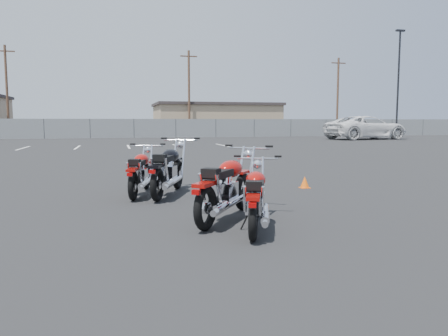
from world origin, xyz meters
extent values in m
plane|color=black|center=(0.00, 0.00, 0.00)|extent=(120.00, 120.00, 0.00)
torus|color=black|center=(-1.15, 2.51, 0.30)|extent=(0.25, 0.61, 0.60)
cylinder|color=silver|center=(-1.15, 2.51, 0.30)|extent=(0.14, 0.18, 0.16)
torus|color=black|center=(-1.50, 1.10, 0.30)|extent=(0.25, 0.61, 0.60)
cylinder|color=silver|center=(-1.50, 1.10, 0.30)|extent=(0.14, 0.18, 0.16)
cube|color=black|center=(-1.32, 1.81, 0.34)|extent=(0.35, 1.04, 0.06)
cube|color=silver|center=(-1.33, 1.76, 0.40)|extent=(0.36, 0.44, 0.30)
cylinder|color=silver|center=(-1.33, 1.76, 0.58)|extent=(0.25, 0.29, 0.26)
ellipsoid|color=#930D09|center=(-1.28, 1.98, 0.72)|extent=(0.44, 0.64, 0.26)
cube|color=black|center=(-1.39, 1.52, 0.70)|extent=(0.39, 0.60, 0.10)
cube|color=black|center=(-1.45, 1.27, 0.74)|extent=(0.26, 0.23, 0.12)
cube|color=#930D09|center=(-1.50, 1.08, 0.61)|extent=(0.28, 0.45, 0.05)
cube|color=#930D09|center=(-1.15, 2.51, 0.61)|extent=(0.21, 0.36, 0.04)
cylinder|color=silver|center=(-1.34, 1.22, 0.55)|extent=(0.09, 0.19, 0.39)
cylinder|color=silver|center=(-1.58, 1.28, 0.55)|extent=(0.09, 0.19, 0.39)
cylinder|color=silver|center=(-1.24, 1.48, 0.28)|extent=(0.35, 1.09, 0.13)
cylinder|color=silver|center=(-1.32, 1.17, 0.30)|extent=(0.20, 0.37, 0.13)
cylinder|color=silver|center=(-1.03, 2.60, 0.62)|extent=(0.14, 0.40, 0.79)
cylinder|color=silver|center=(-1.20, 2.65, 0.62)|extent=(0.14, 0.40, 0.79)
sphere|color=silver|center=(-1.08, 2.78, 0.88)|extent=(0.19, 0.19, 0.16)
cylinder|color=silver|center=(-1.07, 2.80, 0.98)|extent=(0.69, 0.20, 0.03)
cylinder|color=black|center=(-0.74, 2.69, 1.02)|extent=(0.13, 0.06, 0.04)
cylinder|color=black|center=(-1.42, 2.86, 1.02)|extent=(0.13, 0.06, 0.04)
cylinder|color=black|center=(-1.48, 1.74, 0.15)|extent=(0.16, 0.06, 0.30)
cube|color=#990505|center=(-1.56, 0.83, 0.55)|extent=(0.11, 0.08, 0.06)
torus|color=black|center=(-0.45, 2.40, 0.34)|extent=(0.37, 0.67, 0.68)
cylinder|color=silver|center=(-0.45, 2.40, 0.34)|extent=(0.17, 0.21, 0.18)
torus|color=black|center=(-1.05, 0.88, 0.34)|extent=(0.37, 0.67, 0.68)
cylinder|color=silver|center=(-1.05, 0.88, 0.34)|extent=(0.17, 0.21, 0.18)
cube|color=black|center=(-0.75, 1.64, 0.38)|extent=(0.54, 1.14, 0.07)
cube|color=silver|center=(-0.77, 1.58, 0.45)|extent=(0.45, 0.51, 0.34)
cylinder|color=silver|center=(-0.77, 1.58, 0.65)|extent=(0.31, 0.35, 0.30)
ellipsoid|color=black|center=(-0.67, 1.83, 0.81)|extent=(0.56, 0.73, 0.29)
cube|color=black|center=(-0.87, 1.32, 0.79)|extent=(0.50, 0.68, 0.11)
cube|color=black|center=(-0.98, 1.06, 0.83)|extent=(0.31, 0.28, 0.14)
cube|color=black|center=(-1.06, 0.86, 0.69)|extent=(0.36, 0.51, 0.06)
cube|color=black|center=(-0.45, 2.40, 0.69)|extent=(0.28, 0.41, 0.05)
cylinder|color=silver|center=(-0.86, 0.99, 0.62)|extent=(0.13, 0.21, 0.44)
cylinder|color=silver|center=(-1.11, 1.09, 0.62)|extent=(0.13, 0.21, 0.44)
cylinder|color=silver|center=(-0.71, 1.26, 0.32)|extent=(0.55, 1.19, 0.14)
cylinder|color=silver|center=(-0.84, 0.92, 0.34)|extent=(0.27, 0.42, 0.15)
cylinder|color=silver|center=(-0.30, 2.48, 0.70)|extent=(0.21, 0.44, 0.89)
cylinder|color=silver|center=(-0.49, 2.56, 0.70)|extent=(0.21, 0.44, 0.89)
sphere|color=silver|center=(-0.33, 2.69, 0.99)|extent=(0.23, 0.23, 0.18)
cylinder|color=silver|center=(-0.32, 2.71, 1.10)|extent=(0.75, 0.32, 0.03)
cylinder|color=black|center=(0.04, 2.54, 1.15)|extent=(0.14, 0.09, 0.04)
cylinder|color=black|center=(-0.70, 2.84, 1.15)|extent=(0.14, 0.09, 0.04)
cylinder|color=black|center=(-0.94, 1.59, 0.17)|extent=(0.17, 0.09, 0.34)
cube|color=#990505|center=(-1.17, 0.58, 0.62)|extent=(0.13, 0.10, 0.07)
torus|color=black|center=(0.32, -0.27, 0.33)|extent=(0.48, 0.60, 0.65)
cylinder|color=silver|center=(0.32, -0.27, 0.33)|extent=(0.19, 0.20, 0.17)
torus|color=black|center=(-0.60, -1.54, 0.33)|extent=(0.48, 0.60, 0.65)
cylinder|color=silver|center=(-0.60, -1.54, 0.33)|extent=(0.19, 0.20, 0.17)
cube|color=black|center=(-0.14, -0.91, 0.37)|extent=(0.76, 0.98, 0.07)
cube|color=silver|center=(-0.17, -0.95, 0.43)|extent=(0.49, 0.51, 0.33)
cylinder|color=silver|center=(-0.17, -0.95, 0.63)|extent=(0.33, 0.35, 0.29)
ellipsoid|color=#930D09|center=(-0.03, -0.75, 0.78)|extent=(0.64, 0.70, 0.28)
cube|color=black|center=(-0.33, -1.17, 0.76)|extent=(0.58, 0.65, 0.11)
cube|color=black|center=(-0.49, -1.39, 0.80)|extent=(0.31, 0.30, 0.13)
cube|color=#930D09|center=(-0.62, -1.56, 0.67)|extent=(0.43, 0.48, 0.05)
cube|color=#930D09|center=(0.32, -0.27, 0.67)|extent=(0.33, 0.38, 0.04)
cylinder|color=silver|center=(-0.40, -1.49, 0.60)|extent=(0.16, 0.19, 0.43)
cylinder|color=silver|center=(-0.61, -1.33, 0.60)|extent=(0.16, 0.19, 0.43)
cylinder|color=silver|center=(-0.19, -1.27, 0.30)|extent=(0.78, 1.02, 0.14)
cylinder|color=silver|center=(-0.40, -1.55, 0.33)|extent=(0.33, 0.39, 0.14)
cylinder|color=silver|center=(0.47, -0.22, 0.67)|extent=(0.29, 0.38, 0.86)
cylinder|color=silver|center=(0.32, -0.11, 0.67)|extent=(0.29, 0.38, 0.86)
sphere|color=silver|center=(0.50, -0.02, 0.95)|extent=(0.24, 0.24, 0.17)
cylinder|color=silver|center=(0.51, -0.01, 1.06)|extent=(0.63, 0.47, 0.03)
cylinder|color=black|center=(0.80, -0.25, 1.11)|extent=(0.13, 0.11, 0.04)
cylinder|color=black|center=(0.19, 0.20, 1.11)|extent=(0.13, 0.11, 0.04)
cylinder|color=black|center=(-0.33, -0.90, 0.16)|extent=(0.15, 0.12, 0.33)
cube|color=#990505|center=(-0.78, -1.79, 0.60)|extent=(0.13, 0.12, 0.07)
torus|color=black|center=(0.35, -0.94, 0.29)|extent=(0.30, 0.57, 0.57)
cylinder|color=silver|center=(0.35, -0.94, 0.29)|extent=(0.14, 0.18, 0.15)
torus|color=black|center=(-0.13, -2.24, 0.29)|extent=(0.30, 0.57, 0.57)
cylinder|color=silver|center=(-0.13, -2.24, 0.29)|extent=(0.14, 0.18, 0.15)
cube|color=black|center=(0.11, -1.59, 0.32)|extent=(0.44, 0.97, 0.06)
cube|color=silver|center=(0.10, -1.63, 0.38)|extent=(0.38, 0.43, 0.29)
cylinder|color=silver|center=(0.10, -1.63, 0.55)|extent=(0.26, 0.29, 0.25)
ellipsoid|color=#930D09|center=(0.17, -1.43, 0.69)|extent=(0.46, 0.62, 0.24)
cube|color=black|center=(0.01, -1.86, 0.67)|extent=(0.41, 0.58, 0.10)
cube|color=black|center=(-0.07, -2.08, 0.71)|extent=(0.26, 0.23, 0.11)
cube|color=#930D09|center=(-0.13, -2.26, 0.59)|extent=(0.30, 0.43, 0.05)
cube|color=#930D09|center=(0.35, -0.94, 0.59)|extent=(0.23, 0.35, 0.04)
cylinder|color=silver|center=(0.03, -2.14, 0.52)|extent=(0.11, 0.18, 0.37)
cylinder|color=silver|center=(-0.18, -2.06, 0.52)|extent=(0.11, 0.18, 0.37)
cylinder|color=silver|center=(0.16, -1.91, 0.27)|extent=(0.44, 1.02, 0.12)
cylinder|color=silver|center=(0.05, -2.20, 0.29)|extent=(0.22, 0.36, 0.13)
cylinder|color=silver|center=(0.47, -0.86, 0.59)|extent=(0.17, 0.37, 0.75)
cylinder|color=silver|center=(0.31, -0.80, 0.59)|extent=(0.17, 0.37, 0.75)
sphere|color=silver|center=(0.44, -0.69, 0.84)|extent=(0.20, 0.20, 0.15)
cylinder|color=silver|center=(0.45, -0.67, 0.93)|extent=(0.64, 0.26, 0.03)
cylinder|color=black|center=(0.76, -0.81, 0.97)|extent=(0.12, 0.07, 0.03)
cylinder|color=black|center=(0.13, -0.58, 0.97)|extent=(0.12, 0.07, 0.03)
cylinder|color=black|center=(-0.05, -1.63, 0.14)|extent=(0.15, 0.07, 0.29)
cube|color=#990505|center=(-0.22, -2.49, 0.52)|extent=(0.11, 0.09, 0.06)
cone|color=#F65E0C|center=(2.45, 1.83, 0.14)|extent=(0.21, 0.21, 0.26)
cube|color=#F65E0C|center=(2.45, 1.83, 0.00)|extent=(0.23, 0.23, 0.01)
cylinder|color=gray|center=(21.97, 25.78, 0.40)|extent=(0.70, 0.70, 0.80)
cylinder|color=black|center=(21.97, 25.78, 4.98)|extent=(0.16, 0.16, 8.36)
cube|color=black|center=(21.97, 25.78, 9.23)|extent=(0.80, 0.25, 0.15)
cube|color=slate|center=(0.00, 35.00, 0.90)|extent=(80.00, 0.04, 1.80)
cylinder|color=black|center=(-8.00, 35.00, 0.90)|extent=(0.06, 0.06, 1.80)
cylinder|color=black|center=(-4.00, 35.00, 0.90)|extent=(0.06, 0.06, 1.80)
cylinder|color=black|center=(0.00, 35.00, 0.90)|extent=(0.06, 0.06, 1.80)
cylinder|color=black|center=(4.00, 35.00, 0.90)|extent=(0.06, 0.06, 1.80)
cylinder|color=black|center=(8.00, 35.00, 0.90)|extent=(0.06, 0.06, 1.80)
cylinder|color=black|center=(12.00, 35.00, 0.90)|extent=(0.06, 0.06, 1.80)
cylinder|color=black|center=(16.00, 35.00, 0.90)|extent=(0.06, 0.06, 1.80)
cylinder|color=black|center=(20.00, 35.00, 0.90)|extent=(0.06, 0.06, 1.80)
cylinder|color=black|center=(24.00, 35.00, 0.90)|extent=(0.06, 0.06, 1.80)
cylinder|color=black|center=(28.00, 35.00, 0.90)|extent=(0.06, 0.06, 1.80)
cylinder|color=black|center=(32.00, 35.00, 0.90)|extent=(0.06, 0.06, 1.80)
cube|color=tan|center=(10.00, 44.00, 1.70)|extent=(14.00, 9.00, 3.40)
cube|color=#372F2E|center=(10.00, 44.00, 3.55)|extent=(14.40, 9.40, 0.30)
cylinder|color=#482F21|center=(-12.00, 40.00, 4.50)|extent=(0.24, 0.24, 9.00)
cube|color=#482F21|center=(-12.00, 40.00, 8.40)|extent=(1.80, 0.12, 0.12)
cylinder|color=#482F21|center=(6.00, 39.00, 4.50)|extent=(0.24, 0.24, 9.00)
cube|color=#482F21|center=(6.00, 39.00, 8.40)|extent=(1.80, 0.12, 0.12)
cylinder|color=#482F21|center=(24.00, 40.00, 4.50)|extent=(0.24, 0.24, 9.00)
cube|color=#482F21|center=(24.00, 40.00, 8.40)|extent=(1.80, 0.12, 0.12)
cube|color=silver|center=(-7.00, 20.00, 0.00)|extent=(0.12, 4.00, 0.01)
cube|color=silver|center=(-4.00, 20.00, 0.00)|extent=(0.12, 4.00, 0.01)
cube|color=silver|center=(-1.00, 20.00, 0.00)|extent=(0.12, 4.00, 0.01)
cube|color=silver|center=(2.00, 20.00, 0.00)|extent=(0.12, 4.00, 0.01)
cube|color=silver|center=(5.00, 20.00, 0.00)|extent=(0.12, 4.00, 0.01)
imported|color=silver|center=(19.54, 26.62, 1.60)|extent=(4.49, 8.81, 3.20)
camera|label=1|loc=(-1.82, -7.47, 1.53)|focal=35.00mm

